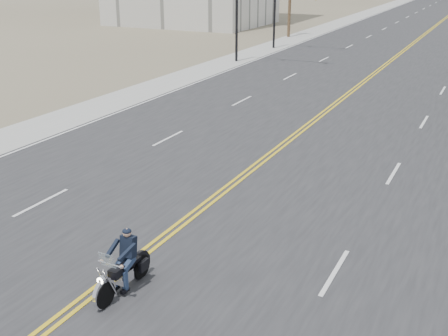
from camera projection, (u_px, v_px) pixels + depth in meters
ground_plane at (81, 303)px, 13.24m from camera, size 400.00×400.00×0.00m
road at (440, 23)px, 72.01m from camera, size 20.00×200.00×0.01m
sidewalk_left at (351, 19)px, 76.80m from camera, size 3.00×200.00×0.01m
motorcyclist at (122, 263)px, 13.43m from camera, size 0.89×2.04×1.59m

